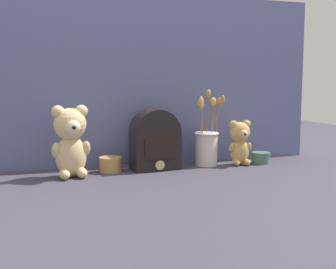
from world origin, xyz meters
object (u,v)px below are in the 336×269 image
(teddy_bear_large, at_px, (71,140))
(vintage_radio, at_px, (155,141))
(decorative_tin_short, at_px, (261,158))
(teddy_bear_medium, at_px, (240,142))
(flower_vase, at_px, (207,144))
(decorative_tin_tall, at_px, (110,164))

(teddy_bear_large, xyz_separation_m, vintage_radio, (0.35, 0.05, -0.02))
(teddy_bear_large, relative_size, vintage_radio, 1.10)
(vintage_radio, xyz_separation_m, decorative_tin_short, (0.50, -0.02, -0.10))
(teddy_bear_medium, distance_m, decorative_tin_short, 0.13)
(teddy_bear_large, bearing_deg, teddy_bear_medium, 2.57)
(teddy_bear_medium, distance_m, flower_vase, 0.15)
(flower_vase, bearing_deg, teddy_bear_medium, -13.58)
(teddy_bear_large, distance_m, flower_vase, 0.60)
(vintage_radio, bearing_deg, decorative_tin_tall, -179.85)
(teddy_bear_large, height_order, decorative_tin_short, teddy_bear_large)
(teddy_bear_medium, xyz_separation_m, vintage_radio, (-0.39, 0.02, 0.02))
(flower_vase, distance_m, vintage_radio, 0.24)
(flower_vase, bearing_deg, vintage_radio, -176.70)
(teddy_bear_medium, height_order, vintage_radio, vintage_radio)
(flower_vase, relative_size, decorative_tin_tall, 3.63)
(decorative_tin_short, bearing_deg, teddy_bear_large, -177.58)
(teddy_bear_large, distance_m, decorative_tin_short, 0.86)
(decorative_tin_tall, relative_size, decorative_tin_short, 1.11)
(flower_vase, distance_m, decorative_tin_tall, 0.44)
(flower_vase, height_order, decorative_tin_short, flower_vase)
(teddy_bear_medium, bearing_deg, teddy_bear_large, -177.43)
(teddy_bear_large, height_order, flower_vase, flower_vase)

